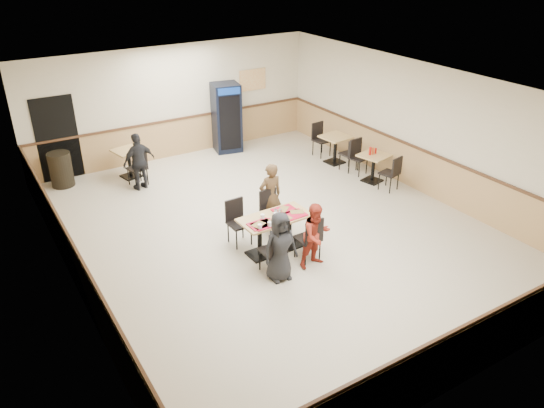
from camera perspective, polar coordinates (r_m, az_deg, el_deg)
ground at (r=11.09m, az=0.09°, el=-2.71°), size 10.00×10.00×0.00m
room_shell at (r=13.65m, az=0.78°, el=5.85°), size 10.00×10.00×10.00m
main_table at (r=10.13m, az=0.31°, el=-2.61°), size 1.39×0.72×0.74m
main_chairs at (r=10.12m, az=0.08°, el=-2.80°), size 1.26×1.64×0.93m
diner_woman_left at (r=9.24m, az=0.89°, el=-4.62°), size 0.66×0.46×1.30m
diner_woman_right at (r=9.65m, az=4.76°, el=-3.38°), size 0.64×0.51×1.25m
diner_man_opposite at (r=10.86m, az=-0.17°, el=0.86°), size 0.53×0.36×1.42m
lone_diner at (r=12.98m, az=-14.10°, el=4.45°), size 0.87×0.50×1.40m
tabletop_clutter at (r=9.93m, az=0.45°, el=-1.48°), size 1.21×0.63×0.12m
side_table_near at (r=13.31m, az=10.86°, el=4.28°), size 0.80×0.80×0.71m
side_table_near_chair_south at (r=12.94m, az=12.51°, el=3.34°), size 0.50×0.50×0.90m
side_table_near_chair_north at (r=13.70m, az=9.29°, el=4.98°), size 0.50×0.50×0.90m
side_table_far at (r=14.30m, az=6.83°, el=6.30°), size 0.76×0.76×0.75m
side_table_far_chair_south at (r=13.88m, az=8.34°, el=5.45°), size 0.48×0.48×0.95m
side_table_far_chair_north at (r=14.75m, az=5.39°, el=6.92°), size 0.48×0.48×0.95m
condiment_caddy at (r=13.20m, az=10.74°, el=5.63°), size 0.23×0.06×0.20m
back_table at (r=13.80m, az=-15.12°, el=4.70°), size 0.81×0.81×0.73m
back_table_chair_lone at (r=13.29m, az=-14.33°, el=3.83°), size 0.51×0.51×0.92m
pepsi_cooler at (r=15.00m, az=-4.92°, el=9.24°), size 0.85×0.85×1.91m
trash_bin at (r=13.83m, az=-21.76°, el=3.47°), size 0.54×0.54×0.85m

